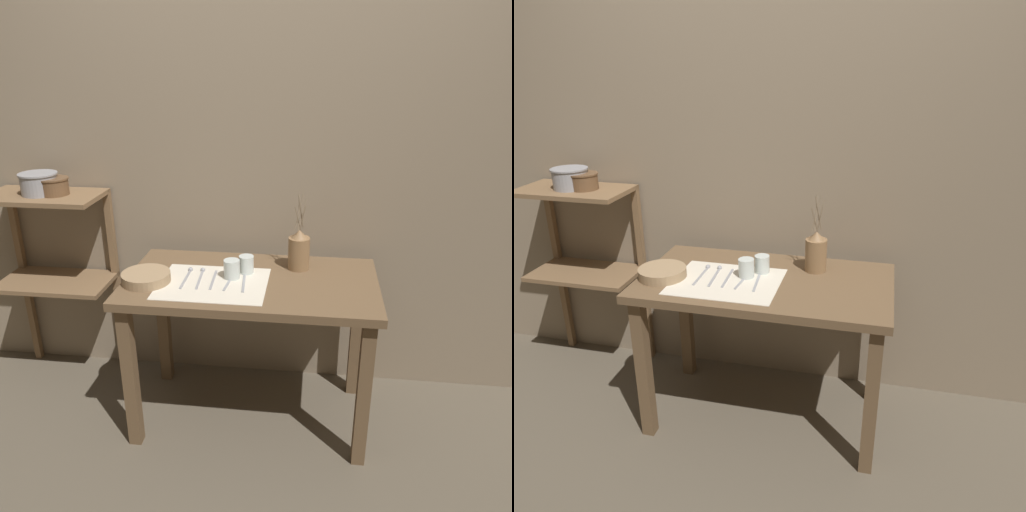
# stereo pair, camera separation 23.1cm
# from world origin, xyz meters

# --- Properties ---
(ground_plane) EXTENTS (12.00, 12.00, 0.00)m
(ground_plane) POSITION_xyz_m (0.00, 0.00, 0.00)
(ground_plane) COLOR brown
(stone_wall_back) EXTENTS (7.00, 0.06, 2.40)m
(stone_wall_back) POSITION_xyz_m (0.00, 0.44, 1.20)
(stone_wall_back) COLOR gray
(stone_wall_back) RESTS_ON ground_plane
(wooden_table) EXTENTS (1.19, 0.65, 0.79)m
(wooden_table) POSITION_xyz_m (0.00, 0.00, 0.67)
(wooden_table) COLOR brown
(wooden_table) RESTS_ON ground_plane
(wooden_shelf_unit) EXTENTS (0.60, 0.33, 1.11)m
(wooden_shelf_unit) POSITION_xyz_m (-1.12, 0.25, 0.78)
(wooden_shelf_unit) COLOR brown
(wooden_shelf_unit) RESTS_ON ground_plane
(linen_cloth) EXTENTS (0.50, 0.40, 0.00)m
(linen_cloth) POSITION_xyz_m (-0.17, -0.07, 0.79)
(linen_cloth) COLOR beige
(linen_cloth) RESTS_ON wooden_table
(pitcher_with_flowers) EXTENTS (0.11, 0.11, 0.38)m
(pitcher_with_flowers) POSITION_xyz_m (0.22, 0.16, 0.88)
(pitcher_with_flowers) COLOR olive
(pitcher_with_flowers) RESTS_ON wooden_table
(wooden_bowl) EXTENTS (0.23, 0.23, 0.05)m
(wooden_bowl) POSITION_xyz_m (-0.48, -0.09, 0.81)
(wooden_bowl) COLOR #9E7F5B
(wooden_bowl) RESTS_ON wooden_table
(glass_tumbler_near) EXTENTS (0.08, 0.08, 0.09)m
(glass_tumbler_near) POSITION_xyz_m (-0.09, 0.00, 0.83)
(glass_tumbler_near) COLOR silver
(glass_tumbler_near) RESTS_ON wooden_table
(glass_tumbler_far) EXTENTS (0.07, 0.07, 0.09)m
(glass_tumbler_far) POSITION_xyz_m (-0.03, 0.07, 0.83)
(glass_tumbler_far) COLOR silver
(glass_tumbler_far) RESTS_ON wooden_table
(spoon_inner) EXTENTS (0.02, 0.22, 0.02)m
(spoon_inner) POSITION_xyz_m (-0.31, 0.02, 0.79)
(spoon_inner) COLOR #939399
(spoon_inner) RESTS_ON wooden_table
(spoon_outer) EXTENTS (0.03, 0.22, 0.02)m
(spoon_outer) POSITION_xyz_m (-0.24, 0.02, 0.79)
(spoon_outer) COLOR #939399
(spoon_outer) RESTS_ON wooden_table
(fork_outer) EXTENTS (0.02, 0.21, 0.00)m
(fork_outer) POSITION_xyz_m (-0.17, -0.04, 0.79)
(fork_outer) COLOR #939399
(fork_outer) RESTS_ON wooden_table
(fork_inner) EXTENTS (0.03, 0.21, 0.00)m
(fork_inner) POSITION_xyz_m (-0.10, -0.04, 0.79)
(fork_inner) COLOR #939399
(fork_inner) RESTS_ON wooden_table
(knife_center) EXTENTS (0.03, 0.21, 0.00)m
(knife_center) POSITION_xyz_m (-0.03, -0.05, 0.79)
(knife_center) COLOR #939399
(knife_center) RESTS_ON wooden_table
(metal_pot_large) EXTENTS (0.19, 0.19, 0.11)m
(metal_pot_large) POSITION_xyz_m (-1.12, 0.22, 1.16)
(metal_pot_large) COLOR #939399
(metal_pot_large) RESTS_ON wooden_shelf_unit
(metal_pot_small) EXTENTS (0.15, 0.15, 0.09)m
(metal_pot_small) POSITION_xyz_m (-1.04, 0.22, 1.15)
(metal_pot_small) COLOR brown
(metal_pot_small) RESTS_ON wooden_shelf_unit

